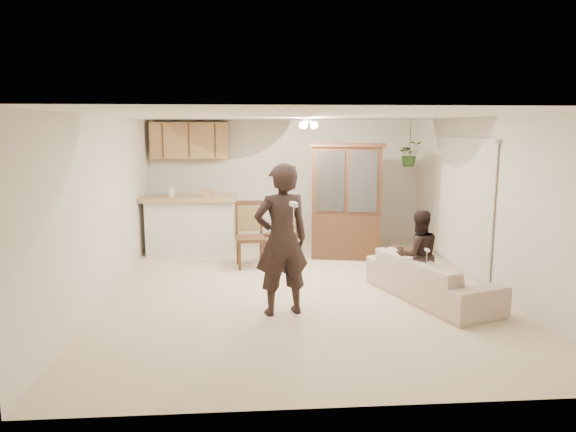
{
  "coord_description": "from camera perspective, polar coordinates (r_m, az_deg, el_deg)",
  "views": [
    {
      "loc": [
        -0.73,
        -7.2,
        2.32
      ],
      "look_at": [
        -0.17,
        0.4,
        1.02
      ],
      "focal_mm": 32.0,
      "sensor_mm": 36.0,
      "label": 1
    }
  ],
  "objects": [
    {
      "name": "floor",
      "position": [
        7.6,
        1.5,
        -8.13
      ],
      "size": [
        6.5,
        6.5,
        0.0
      ],
      "primitive_type": "plane",
      "color": "beige",
      "rests_on": "ground"
    },
    {
      "name": "ceiling",
      "position": [
        7.24,
        1.59,
        11.07
      ],
      "size": [
        5.5,
        6.5,
        0.02
      ],
      "primitive_type": "cube",
      "color": "white",
      "rests_on": "wall_back"
    },
    {
      "name": "wall_back",
      "position": [
        10.53,
        -0.23,
        3.82
      ],
      "size": [
        5.5,
        0.02,
        2.5
      ],
      "primitive_type": "cube",
      "color": "silver",
      "rests_on": "ground"
    },
    {
      "name": "wall_front",
      "position": [
        4.16,
        6.05,
        -5.32
      ],
      "size": [
        5.5,
        0.02,
        2.5
      ],
      "primitive_type": "cube",
      "color": "silver",
      "rests_on": "ground"
    },
    {
      "name": "wall_left",
      "position": [
        7.55,
        -19.69,
        0.94
      ],
      "size": [
        0.02,
        6.5,
        2.5
      ],
      "primitive_type": "cube",
      "color": "silver",
      "rests_on": "ground"
    },
    {
      "name": "wall_right",
      "position": [
        8.07,
        21.38,
        1.36
      ],
      "size": [
        0.02,
        6.5,
        2.5
      ],
      "primitive_type": "cube",
      "color": "silver",
      "rests_on": "ground"
    },
    {
      "name": "breakfast_bar",
      "position": [
        9.79,
        -10.72,
        -1.24
      ],
      "size": [
        1.6,
        0.55,
        1.0
      ],
      "primitive_type": "cube",
      "color": "silver",
      "rests_on": "floor"
    },
    {
      "name": "bar_top",
      "position": [
        9.7,
        -10.82,
        1.96
      ],
      "size": [
        1.75,
        0.7,
        0.08
      ],
      "primitive_type": "cube",
      "color": "tan",
      "rests_on": "breakfast_bar"
    },
    {
      "name": "upper_cabinets",
      "position": [
        10.34,
        -10.83,
        8.26
      ],
      "size": [
        1.5,
        0.34,
        0.7
      ],
      "primitive_type": "cube",
      "color": "#9B6643",
      "rests_on": "wall_back"
    },
    {
      "name": "vertical_blinds",
      "position": [
        8.88,
        18.6,
        1.25
      ],
      "size": [
        0.06,
        2.3,
        2.1
      ],
      "primitive_type": null,
      "color": "beige",
      "rests_on": "wall_right"
    },
    {
      "name": "ceiling_fixture",
      "position": [
        8.45,
        2.13,
        10.19
      ],
      "size": [
        0.36,
        0.36,
        0.2
      ],
      "primitive_type": null,
      "color": "#FAE1BB",
      "rests_on": "ceiling"
    },
    {
      "name": "hanging_plant",
      "position": [
        10.08,
        13.37,
        6.72
      ],
      "size": [
        0.43,
        0.37,
        0.48
      ],
      "primitive_type": "imported",
      "color": "#275120",
      "rests_on": "ceiling"
    },
    {
      "name": "plant_cord",
      "position": [
        10.07,
        13.44,
        8.57
      ],
      "size": [
        0.01,
        0.01,
        0.65
      ],
      "primitive_type": "cylinder",
      "color": "black",
      "rests_on": "ceiling"
    },
    {
      "name": "sofa",
      "position": [
        7.34,
        15.65,
        -6.15
      ],
      "size": [
        1.31,
        2.01,
        0.73
      ],
      "primitive_type": "imported",
      "rotation": [
        0.0,
        0.0,
        1.91
      ],
      "color": "beige",
      "rests_on": "floor"
    },
    {
      "name": "adult",
      "position": [
        6.4,
        -0.72,
        -3.17
      ],
      "size": [
        0.74,
        0.58,
        1.8
      ],
      "primitive_type": "imported",
      "rotation": [
        0.0,
        0.0,
        3.4
      ],
      "color": "black",
      "rests_on": "floor"
    },
    {
      "name": "child",
      "position": [
        7.22,
        14.28,
        -3.83
      ],
      "size": [
        0.69,
        0.55,
        1.35
      ],
      "primitive_type": "imported",
      "rotation": [
        0.0,
        0.0,
        3.2
      ],
      "color": "black",
      "rests_on": "floor"
    },
    {
      "name": "china_hutch",
      "position": [
        9.28,
        6.5,
        1.56
      ],
      "size": [
        1.38,
        0.74,
        2.07
      ],
      "rotation": [
        0.0,
        0.0,
        -0.19
      ],
      "color": "#321A12",
      "rests_on": "floor"
    },
    {
      "name": "side_table",
      "position": [
        7.98,
        11.9,
        -5.47
      ],
      "size": [
        0.6,
        0.6,
        0.57
      ],
      "rotation": [
        0.0,
        0.0,
        0.37
      ],
      "color": "#321A12",
      "rests_on": "floor"
    },
    {
      "name": "chair_bar",
      "position": [
        8.74,
        -4.18,
        -3.65
      ],
      "size": [
        0.54,
        0.54,
        1.11
      ],
      "rotation": [
        0.0,
        0.0,
        0.1
      ],
      "color": "#321A12",
      "rests_on": "floor"
    },
    {
      "name": "chair_hutch_left",
      "position": [
        9.12,
        -0.79,
        -3.14
      ],
      "size": [
        0.67,
        0.67,
        1.07
      ],
      "rotation": [
        0.0,
        0.0,
        -0.8
      ],
      "color": "#321A12",
      "rests_on": "floor"
    },
    {
      "name": "chair_hutch_right",
      "position": [
        10.42,
        6.03,
        -1.43
      ],
      "size": [
        0.69,
        0.69,
        1.16
      ],
      "rotation": [
        0.0,
        0.0,
        3.63
      ],
      "color": "#321A12",
      "rests_on": "floor"
    },
    {
      "name": "controller_adult",
      "position": [
        5.88,
        0.63,
        1.31
      ],
      "size": [
        0.09,
        0.17,
        0.05
      ],
      "primitive_type": "cube",
      "rotation": [
        0.0,
        0.0,
        3.4
      ],
      "color": "white",
      "rests_on": "adult"
    },
    {
      "name": "controller_child",
      "position": [
        6.94,
        15.2,
        -3.67
      ],
      "size": [
        0.04,
        0.11,
        0.03
      ],
      "primitive_type": "cube",
      "rotation": [
        0.0,
        0.0,
        3.2
      ],
      "color": "white",
      "rests_on": "child"
    }
  ]
}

